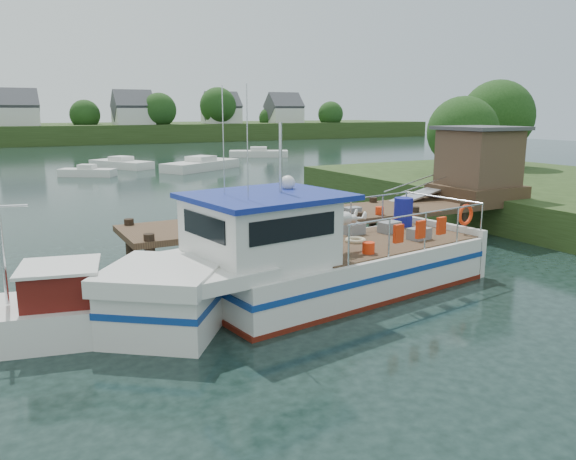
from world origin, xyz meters
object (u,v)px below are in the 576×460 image
lobster_boat (305,263)px  moored_far (259,153)px  work_boat (27,317)px  moored_b (87,172)px  moored_d (121,164)px  dock (433,183)px  moored_c (201,165)px

lobster_boat → moored_far: 49.07m
work_boat → moored_b: bearing=91.4°
moored_b → moored_d: 6.59m
dock → lobster_boat: 9.76m
dock → moored_d: dock is taller
moored_b → moored_c: 9.65m
dock → moored_far: (11.11, 40.45, -1.83)m
lobster_boat → work_boat: (-6.92, 0.51, -0.47)m
moored_b → moored_far: bearing=26.9°
dock → moored_c: dock is taller
moored_d → work_boat: bearing=-104.0°
lobster_boat → moored_c: (9.13, 34.33, -0.59)m
dock → moored_b: size_ratio=3.76×
dock → lobster_boat: bearing=-152.4°
dock → work_boat: dock is taller
work_boat → moored_b: work_boat is taller
lobster_boat → moored_d: size_ratio=1.84×
work_boat → moored_d: 40.07m
work_boat → lobster_boat: bearing=8.1°
work_boat → moored_b: 33.96m
moored_b → dock: bearing=-74.6°
lobster_boat → moored_d: (3.28, 39.25, -0.64)m
work_boat → moored_c: bearing=76.9°
work_boat → moored_far: work_boat is taller
moored_c → moored_d: moored_c is taller
dock → moored_c: bearing=88.9°
moored_far → moored_b: (-20.20, -11.08, -0.06)m
work_boat → moored_d: (10.20, 38.74, -0.17)m
lobster_boat → work_boat: 6.96m
dock → moored_b: 30.80m
moored_c → work_boat: bearing=-136.1°
moored_far → moored_d: moored_far is taller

